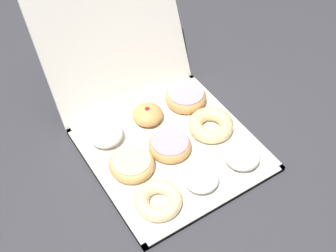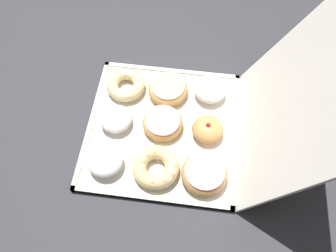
% 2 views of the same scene
% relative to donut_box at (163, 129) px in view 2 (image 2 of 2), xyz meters
% --- Properties ---
extents(ground_plane, '(3.00, 3.00, 0.00)m').
position_rel_donut_box_xyz_m(ground_plane, '(0.00, 0.00, -0.01)').
color(ground_plane, '#333338').
extents(donut_box, '(0.41, 0.41, 0.01)m').
position_rel_donut_box_xyz_m(donut_box, '(0.00, 0.00, 0.00)').
color(donut_box, silver).
rests_on(donut_box, ground).
extents(box_lid_open, '(0.41, 0.16, 0.35)m').
position_rel_donut_box_xyz_m(box_lid_open, '(0.00, 0.28, 0.17)').
color(box_lid_open, silver).
rests_on(box_lid_open, ground).
extents(cruller_donut_0, '(0.11, 0.11, 0.04)m').
position_rel_donut_box_xyz_m(cruller_donut_0, '(-0.12, -0.12, 0.02)').
color(cruller_donut_0, beige).
rests_on(cruller_donut_0, donut_box).
extents(powdered_filled_donut_1, '(0.09, 0.09, 0.04)m').
position_rel_donut_box_xyz_m(powdered_filled_donut_1, '(0.00, -0.13, 0.03)').
color(powdered_filled_donut_1, white).
rests_on(powdered_filled_donut_1, donut_box).
extents(powdered_filled_donut_2, '(0.09, 0.09, 0.05)m').
position_rel_donut_box_xyz_m(powdered_filled_donut_2, '(0.13, -0.13, 0.03)').
color(powdered_filled_donut_2, white).
rests_on(powdered_filled_donut_2, donut_box).
extents(glazed_ring_donut_3, '(0.11, 0.11, 0.04)m').
position_rel_donut_box_xyz_m(glazed_ring_donut_3, '(-0.12, 0.00, 0.02)').
color(glazed_ring_donut_3, tan).
rests_on(glazed_ring_donut_3, donut_box).
extents(pink_frosted_donut_4, '(0.11, 0.11, 0.04)m').
position_rel_donut_box_xyz_m(pink_frosted_donut_4, '(-0.01, -0.00, 0.02)').
color(pink_frosted_donut_4, tan).
rests_on(pink_frosted_donut_4, donut_box).
extents(cruller_donut_5, '(0.12, 0.12, 0.04)m').
position_rel_donut_box_xyz_m(cruller_donut_5, '(0.12, 0.00, 0.03)').
color(cruller_donut_5, '#EACC8C').
rests_on(cruller_donut_5, donut_box).
extents(powdered_filled_donut_6, '(0.09, 0.09, 0.05)m').
position_rel_donut_box_xyz_m(powdered_filled_donut_6, '(-0.13, 0.12, 0.03)').
color(powdered_filled_donut_6, white).
rests_on(powdered_filled_donut_6, donut_box).
extents(jelly_filled_donut_7, '(0.08, 0.08, 0.05)m').
position_rel_donut_box_xyz_m(jelly_filled_donut_7, '(-0.00, 0.12, 0.03)').
color(jelly_filled_donut_7, tan).
rests_on(jelly_filled_donut_7, donut_box).
extents(pink_frosted_donut_8, '(0.12, 0.12, 0.04)m').
position_rel_donut_box_xyz_m(pink_frosted_donut_8, '(0.13, 0.12, 0.03)').
color(pink_frosted_donut_8, tan).
rests_on(pink_frosted_donut_8, donut_box).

